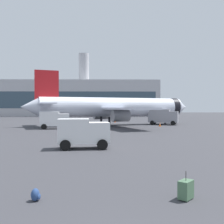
{
  "coord_description": "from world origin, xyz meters",
  "views": [
    {
      "loc": [
        -0.08,
        -5.05,
        3.56
      ],
      "look_at": [
        0.57,
        30.66,
        3.0
      ],
      "focal_mm": 44.37,
      "sensor_mm": 36.0,
      "label": 1
    }
  ],
  "objects_px": {
    "safety_cone_far": "(160,124)",
    "traveller_backpack": "(36,195)",
    "cargo_van": "(83,132)",
    "rolling_suitcase": "(186,189)",
    "airplane_at_gate": "(113,107)",
    "safety_cone_mid": "(115,121)",
    "fuel_truck": "(163,116)",
    "service_truck": "(54,119)",
    "safety_cone_near": "(46,125)"
  },
  "relations": [
    {
      "from": "safety_cone_far",
      "to": "traveller_backpack",
      "type": "distance_m",
      "value": 43.66
    },
    {
      "from": "traveller_backpack",
      "to": "safety_cone_mid",
      "type": "bearing_deg",
      "value": 85.31
    },
    {
      "from": "airplane_at_gate",
      "to": "safety_cone_mid",
      "type": "height_order",
      "value": "airplane_at_gate"
    },
    {
      "from": "safety_cone_near",
      "to": "traveller_backpack",
      "type": "bearing_deg",
      "value": -78.22
    },
    {
      "from": "safety_cone_near",
      "to": "traveller_backpack",
      "type": "height_order",
      "value": "safety_cone_near"
    },
    {
      "from": "service_truck",
      "to": "safety_cone_mid",
      "type": "height_order",
      "value": "service_truck"
    },
    {
      "from": "safety_cone_far",
      "to": "airplane_at_gate",
      "type": "bearing_deg",
      "value": 156.64
    },
    {
      "from": "fuel_truck",
      "to": "cargo_van",
      "type": "distance_m",
      "value": 35.98
    },
    {
      "from": "safety_cone_far",
      "to": "traveller_backpack",
      "type": "height_order",
      "value": "safety_cone_far"
    },
    {
      "from": "airplane_at_gate",
      "to": "rolling_suitcase",
      "type": "relative_size",
      "value": 31.47
    },
    {
      "from": "safety_cone_mid",
      "to": "safety_cone_far",
      "type": "relative_size",
      "value": 0.94
    },
    {
      "from": "safety_cone_near",
      "to": "safety_cone_mid",
      "type": "relative_size",
      "value": 0.99
    },
    {
      "from": "service_truck",
      "to": "traveller_backpack",
      "type": "height_order",
      "value": "service_truck"
    },
    {
      "from": "service_truck",
      "to": "airplane_at_gate",
      "type": "bearing_deg",
      "value": 43.5
    },
    {
      "from": "safety_cone_far",
      "to": "service_truck",
      "type": "bearing_deg",
      "value": -162.92
    },
    {
      "from": "service_truck",
      "to": "fuel_truck",
      "type": "bearing_deg",
      "value": 27.8
    },
    {
      "from": "safety_cone_far",
      "to": "cargo_van",
      "type": "bearing_deg",
      "value": -113.27
    },
    {
      "from": "service_truck",
      "to": "safety_cone_far",
      "type": "xyz_separation_m",
      "value": [
        18.9,
        5.81,
        -1.22
      ]
    },
    {
      "from": "rolling_suitcase",
      "to": "traveller_backpack",
      "type": "distance_m",
      "value": 5.78
    },
    {
      "from": "fuel_truck",
      "to": "cargo_van",
      "type": "bearing_deg",
      "value": -112.43
    },
    {
      "from": "fuel_truck",
      "to": "rolling_suitcase",
      "type": "distance_m",
      "value": 47.47
    },
    {
      "from": "safety_cone_mid",
      "to": "rolling_suitcase",
      "type": "xyz_separation_m",
      "value": [
        1.13,
        -56.62,
        0.03
      ]
    },
    {
      "from": "safety_cone_mid",
      "to": "traveller_backpack",
      "type": "distance_m",
      "value": 56.87
    },
    {
      "from": "fuel_truck",
      "to": "safety_cone_near",
      "type": "distance_m",
      "value": 23.64
    },
    {
      "from": "safety_cone_mid",
      "to": "safety_cone_far",
      "type": "height_order",
      "value": "safety_cone_far"
    },
    {
      "from": "fuel_truck",
      "to": "cargo_van",
      "type": "height_order",
      "value": "fuel_truck"
    },
    {
      "from": "fuel_truck",
      "to": "service_truck",
      "type": "bearing_deg",
      "value": -152.2
    },
    {
      "from": "airplane_at_gate",
      "to": "fuel_truck",
      "type": "height_order",
      "value": "airplane_at_gate"
    },
    {
      "from": "airplane_at_gate",
      "to": "cargo_van",
      "type": "height_order",
      "value": "airplane_at_gate"
    },
    {
      "from": "fuel_truck",
      "to": "safety_cone_near",
      "type": "height_order",
      "value": "fuel_truck"
    },
    {
      "from": "cargo_van",
      "to": "safety_cone_far",
      "type": "distance_m",
      "value": 30.79
    },
    {
      "from": "service_truck",
      "to": "rolling_suitcase",
      "type": "xyz_separation_m",
      "value": [
        11.89,
        -35.87,
        -1.22
      ]
    },
    {
      "from": "service_truck",
      "to": "fuel_truck",
      "type": "distance_m",
      "value": 23.15
    },
    {
      "from": "rolling_suitcase",
      "to": "fuel_truck",
      "type": "bearing_deg",
      "value": 79.58
    },
    {
      "from": "cargo_van",
      "to": "safety_cone_mid",
      "type": "height_order",
      "value": "cargo_van"
    },
    {
      "from": "safety_cone_mid",
      "to": "rolling_suitcase",
      "type": "height_order",
      "value": "rolling_suitcase"
    },
    {
      "from": "fuel_truck",
      "to": "safety_cone_mid",
      "type": "bearing_deg",
      "value": 134.32
    },
    {
      "from": "cargo_van",
      "to": "safety_cone_far",
      "type": "relative_size",
      "value": 5.85
    },
    {
      "from": "safety_cone_mid",
      "to": "service_truck",
      "type": "bearing_deg",
      "value": -117.43
    },
    {
      "from": "airplane_at_gate",
      "to": "safety_cone_near",
      "type": "bearing_deg",
      "value": -162.87
    },
    {
      "from": "airplane_at_gate",
      "to": "safety_cone_mid",
      "type": "distance_m",
      "value": 11.63
    },
    {
      "from": "safety_cone_far",
      "to": "rolling_suitcase",
      "type": "height_order",
      "value": "rolling_suitcase"
    },
    {
      "from": "rolling_suitcase",
      "to": "traveller_backpack",
      "type": "height_order",
      "value": "rolling_suitcase"
    },
    {
      "from": "fuel_truck",
      "to": "rolling_suitcase",
      "type": "relative_size",
      "value": 5.87
    },
    {
      "from": "cargo_van",
      "to": "rolling_suitcase",
      "type": "height_order",
      "value": "cargo_van"
    },
    {
      "from": "service_truck",
      "to": "safety_cone_near",
      "type": "bearing_deg",
      "value": 114.28
    },
    {
      "from": "cargo_van",
      "to": "airplane_at_gate",
      "type": "bearing_deg",
      "value": 84.0
    },
    {
      "from": "service_truck",
      "to": "fuel_truck",
      "type": "xyz_separation_m",
      "value": [
        20.47,
        10.8,
        0.16
      ]
    },
    {
      "from": "safety_cone_mid",
      "to": "rolling_suitcase",
      "type": "relative_size",
      "value": 0.67
    },
    {
      "from": "rolling_suitcase",
      "to": "cargo_van",
      "type": "bearing_deg",
      "value": 110.97
    }
  ]
}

